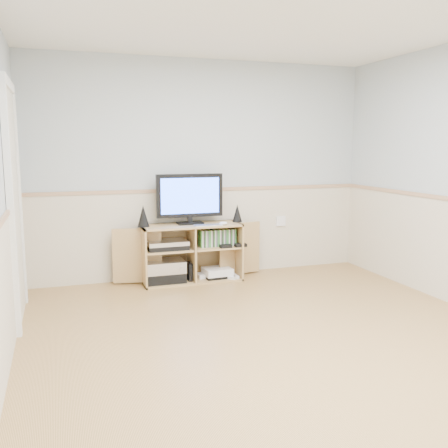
{
  "coord_description": "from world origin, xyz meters",
  "views": [
    {
      "loc": [
        -1.61,
        -3.35,
        1.53
      ],
      "look_at": [
        -0.09,
        1.2,
        0.77
      ],
      "focal_mm": 40.0,
      "sensor_mm": 36.0,
      "label": 1
    }
  ],
  "objects_px": {
    "media_cabinet": "(190,251)",
    "monitor": "(190,197)",
    "keyboard": "(208,225)",
    "game_consoles": "(216,273)"
  },
  "relations": [
    {
      "from": "media_cabinet",
      "to": "monitor",
      "type": "xyz_separation_m",
      "value": [
        -0.0,
        -0.0,
        0.62
      ]
    },
    {
      "from": "keyboard",
      "to": "media_cabinet",
      "type": "bearing_deg",
      "value": 131.4
    },
    {
      "from": "media_cabinet",
      "to": "game_consoles",
      "type": "height_order",
      "value": "media_cabinet"
    },
    {
      "from": "monitor",
      "to": "game_consoles",
      "type": "distance_m",
      "value": 0.93
    },
    {
      "from": "media_cabinet",
      "to": "keyboard",
      "type": "distance_m",
      "value": 0.41
    },
    {
      "from": "game_consoles",
      "to": "monitor",
      "type": "bearing_deg",
      "value": 168.12
    },
    {
      "from": "media_cabinet",
      "to": "monitor",
      "type": "relative_size",
      "value": 2.3
    },
    {
      "from": "media_cabinet",
      "to": "game_consoles",
      "type": "distance_m",
      "value": 0.39
    },
    {
      "from": "monitor",
      "to": "game_consoles",
      "type": "bearing_deg",
      "value": -11.88
    },
    {
      "from": "game_consoles",
      "to": "media_cabinet",
      "type": "bearing_deg",
      "value": 167.44
    }
  ]
}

